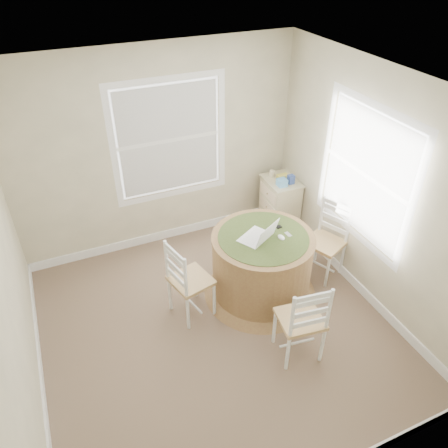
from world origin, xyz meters
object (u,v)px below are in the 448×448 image
chair_right (325,242)px  chair_left (191,280)px  round_table (262,263)px  corner_chest (280,203)px  chair_near (300,319)px  laptop (258,236)px

chair_right → chair_left: bearing=-114.7°
round_table → corner_chest: bearing=47.6°
chair_near → corner_chest: chair_near is taller
laptop → chair_left: bearing=-32.2°
round_table → laptop: (-0.07, -0.01, 0.41)m
round_table → chair_left: (-0.84, 0.03, 0.03)m
chair_left → chair_right: 1.70m
chair_near → corner_chest: (0.94, 2.05, -0.10)m
round_table → laptop: laptop is taller
chair_near → laptop: size_ratio=2.04×
round_table → chair_near: chair_near is taller
corner_chest → chair_left: bearing=-146.0°
round_table → corner_chest: size_ratio=1.78×
laptop → chair_right: bearing=151.9°
laptop → corner_chest: laptop is taller
chair_near → chair_left: bearing=-42.8°
chair_left → laptop: (0.77, -0.04, 0.38)m
laptop → corner_chest: 1.56m
chair_near → chair_right: (0.92, 0.93, 0.00)m
chair_left → corner_chest: (1.73, 1.10, -0.10)m
chair_right → laptop: size_ratio=2.04×
round_table → corner_chest: round_table is taller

